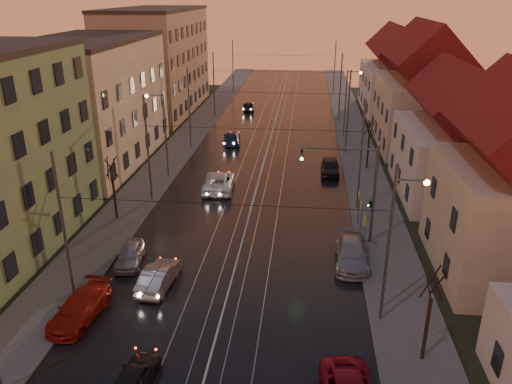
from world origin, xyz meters
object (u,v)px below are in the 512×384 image
(driving_car_3, at_px, (232,138))
(driving_car_4, at_px, (249,106))
(parked_right_2, at_px, (330,167))
(traffic_light_mast, at_px, (360,182))
(driving_car_2, at_px, (219,182))
(street_lamp_3, at_px, (348,97))
(street_lamp_2, at_px, (162,127))
(parked_left_3, at_px, (130,255))
(driving_car_0, at_px, (134,377))
(driving_car_1, at_px, (159,276))
(street_lamp_1, at_px, (396,232))
(parked_right_1, at_px, (352,253))
(parked_left_2, at_px, (79,308))

(driving_car_3, xyz_separation_m, driving_car_4, (-0.03, 17.21, 0.00))
(parked_right_2, bearing_deg, traffic_light_mast, -84.07)
(driving_car_2, xyz_separation_m, driving_car_4, (-1.03, 31.80, -0.09))
(driving_car_3, bearing_deg, street_lamp_3, -168.83)
(street_lamp_2, height_order, street_lamp_3, same)
(driving_car_4, distance_m, parked_left_3, 45.27)
(traffic_light_mast, height_order, driving_car_0, traffic_light_mast)
(traffic_light_mast, distance_m, driving_car_4, 42.78)
(street_lamp_3, height_order, parked_left_3, street_lamp_3)
(traffic_light_mast, bearing_deg, parked_right_2, 95.28)
(street_lamp_3, bearing_deg, parked_right_2, -99.86)
(driving_car_0, height_order, driving_car_2, driving_car_2)
(traffic_light_mast, relative_size, driving_car_1, 1.69)
(street_lamp_2, height_order, driving_car_0, street_lamp_2)
(street_lamp_1, bearing_deg, driving_car_0, -149.40)
(street_lamp_2, bearing_deg, parked_right_1, -42.02)
(driving_car_1, xyz_separation_m, parked_right_1, (11.72, 3.97, 0.04))
(street_lamp_1, xyz_separation_m, driving_car_4, (-13.47, 48.76, -4.21))
(street_lamp_3, distance_m, parked_left_3, 36.42)
(street_lamp_3, relative_size, parked_right_1, 1.57)
(parked_left_2, bearing_deg, street_lamp_1, 14.69)
(street_lamp_1, relative_size, street_lamp_2, 1.00)
(driving_car_0, bearing_deg, street_lamp_3, -99.91)
(parked_right_2, bearing_deg, driving_car_1, -116.78)
(traffic_light_mast, bearing_deg, driving_car_3, 117.63)
(street_lamp_1, distance_m, parked_right_1, 6.73)
(driving_car_1, distance_m, driving_car_3, 30.48)
(street_lamp_1, distance_m, traffic_light_mast, 8.08)
(parked_left_2, bearing_deg, street_lamp_2, 100.05)
(driving_car_4, bearing_deg, driving_car_0, 84.70)
(street_lamp_1, height_order, driving_car_4, street_lamp_1)
(driving_car_4, xyz_separation_m, parked_left_3, (-2.54, -45.20, -0.04))
(street_lamp_2, xyz_separation_m, parked_left_3, (2.20, -16.43, -4.25))
(driving_car_1, relative_size, driving_car_4, 1.07)
(street_lamp_2, height_order, parked_left_3, street_lamp_2)
(parked_left_2, relative_size, parked_left_3, 1.25)
(driving_car_0, bearing_deg, driving_car_2, -83.43)
(driving_car_4, bearing_deg, parked_right_1, 98.47)
(driving_car_4, bearing_deg, traffic_light_mast, 100.16)
(street_lamp_2, xyz_separation_m, parked_right_1, (16.59, -14.95, -4.15))
(street_lamp_2, height_order, parked_right_2, street_lamp_2)
(street_lamp_1, bearing_deg, parked_left_2, -171.53)
(driving_car_4, bearing_deg, driving_car_3, 83.39)
(street_lamp_1, height_order, driving_car_0, street_lamp_1)
(traffic_light_mast, bearing_deg, street_lamp_2, 144.93)
(traffic_light_mast, height_order, driving_car_3, traffic_light_mast)
(parked_left_2, distance_m, parked_left_3, 6.10)
(street_lamp_3, distance_m, driving_car_4, 19.03)
(parked_left_3, height_order, parked_right_1, parked_right_1)
(street_lamp_3, xyz_separation_m, parked_left_2, (-16.70, -38.49, -4.21))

